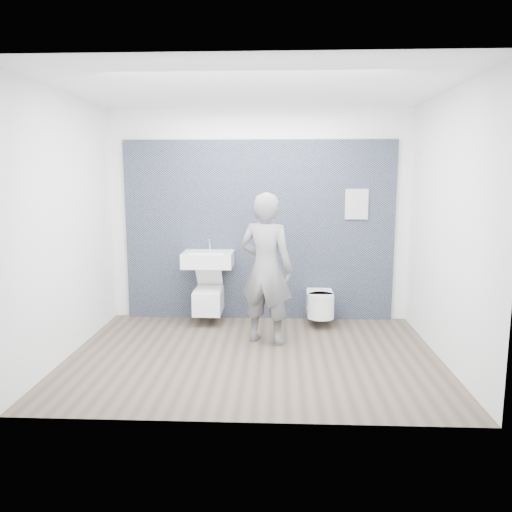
{
  "coord_description": "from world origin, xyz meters",
  "views": [
    {
      "loc": [
        0.26,
        -5.18,
        1.93
      ],
      "look_at": [
        0.0,
        0.6,
        1.0
      ],
      "focal_mm": 35.0,
      "sensor_mm": 36.0,
      "label": 1
    }
  ],
  "objects_px": {
    "toilet_square": "(209,299)",
    "visitor": "(266,269)",
    "washbasin": "(208,259)",
    "toilet_rounded": "(320,304)"
  },
  "relations": [
    {
      "from": "toilet_square",
      "to": "visitor",
      "type": "bearing_deg",
      "value": -43.29
    },
    {
      "from": "toilet_square",
      "to": "toilet_rounded",
      "type": "bearing_deg",
      "value": -1.24
    },
    {
      "from": "toilet_square",
      "to": "visitor",
      "type": "height_order",
      "value": "visitor"
    },
    {
      "from": "washbasin",
      "to": "toilet_square",
      "type": "height_order",
      "value": "washbasin"
    },
    {
      "from": "washbasin",
      "to": "toilet_rounded",
      "type": "distance_m",
      "value": 1.58
    },
    {
      "from": "washbasin",
      "to": "visitor",
      "type": "height_order",
      "value": "visitor"
    },
    {
      "from": "toilet_square",
      "to": "visitor",
      "type": "distance_m",
      "value": 1.2
    },
    {
      "from": "washbasin",
      "to": "visitor",
      "type": "relative_size",
      "value": 0.37
    },
    {
      "from": "toilet_square",
      "to": "visitor",
      "type": "relative_size",
      "value": 0.36
    },
    {
      "from": "washbasin",
      "to": "toilet_square",
      "type": "relative_size",
      "value": 1.02
    }
  ]
}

